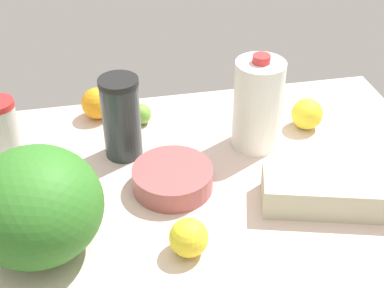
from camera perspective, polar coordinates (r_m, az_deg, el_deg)
countertop at (r=122.23cm, az=0.00°, el=-4.38°), size 120.00×76.00×3.00cm
egg_carton at (r=116.91cm, az=15.55°, el=-4.99°), size 34.48×19.67×6.93cm
mixing_bowl at (r=117.75cm, az=-2.07°, el=-3.66°), size 17.82×17.82×5.12cm
tumbler_cup at (r=129.13cm, az=-19.49°, el=1.16°), size 7.70×7.70×16.55cm
watermelon at (r=102.66cm, az=-16.30°, el=-6.35°), size 24.93×24.93×21.67cm
shaker_bottle at (r=124.58cm, az=-7.55°, el=2.80°), size 9.14×9.14×20.23cm
milk_jug at (r=127.37cm, az=7.02°, el=4.21°), size 11.68×11.68×24.01cm
lime_loose at (r=139.39cm, az=-5.45°, el=3.21°), size 5.39×5.39×5.39cm
orange_far_back at (r=142.65cm, az=-10.07°, el=4.30°), size 8.30×8.30×8.30cm
lemon_beside_bowl at (r=139.47cm, az=12.17°, el=3.15°), size 8.00×8.00×8.00cm
lemon_by_jug at (r=102.63cm, az=-0.35°, el=-9.96°), size 7.59×7.59×7.59cm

